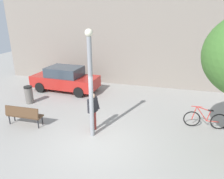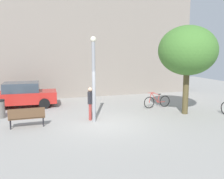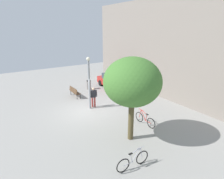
{
  "view_description": "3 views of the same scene",
  "coord_description": "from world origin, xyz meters",
  "px_view_note": "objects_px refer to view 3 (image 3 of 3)",
  "views": [
    {
      "loc": [
        2.29,
        -6.23,
        4.6
      ],
      "look_at": [
        0.06,
        1.95,
        1.53
      ],
      "focal_mm": 33.04,
      "sensor_mm": 36.0,
      "label": 1
    },
    {
      "loc": [
        -3.22,
        -11.28,
        3.49
      ],
      "look_at": [
        1.02,
        1.95,
        1.34
      ],
      "focal_mm": 40.26,
      "sensor_mm": 36.0,
      "label": 2
    },
    {
      "loc": [
        12.2,
        -5.65,
        6.27
      ],
      "look_at": [
        0.43,
        2.15,
        1.54
      ],
      "focal_mm": 29.79,
      "sensor_mm": 36.0,
      "label": 3
    }
  ],
  "objects_px": {
    "plaza_tree": "(132,82)",
    "bicycle_silver": "(133,161)",
    "lamppost": "(89,81)",
    "parked_car_red": "(113,81)",
    "person_by_lamppost": "(93,96)",
    "park_bench": "(74,91)",
    "bicycle_red": "(145,119)",
    "trash_bin": "(89,85)"
  },
  "relations": [
    {
      "from": "plaza_tree",
      "to": "bicycle_silver",
      "type": "height_order",
      "value": "plaza_tree"
    },
    {
      "from": "park_bench",
      "to": "parked_car_red",
      "type": "relative_size",
      "value": 0.38
    },
    {
      "from": "trash_bin",
      "to": "plaza_tree",
      "type": "bearing_deg",
      "value": -12.62
    },
    {
      "from": "lamppost",
      "to": "parked_car_red",
      "type": "height_order",
      "value": "lamppost"
    },
    {
      "from": "person_by_lamppost",
      "to": "bicycle_silver",
      "type": "bearing_deg",
      "value": -14.03
    },
    {
      "from": "park_bench",
      "to": "bicycle_silver",
      "type": "distance_m",
      "value": 10.43
    },
    {
      "from": "park_bench",
      "to": "trash_bin",
      "type": "height_order",
      "value": "trash_bin"
    },
    {
      "from": "bicycle_red",
      "to": "parked_car_red",
      "type": "height_order",
      "value": "parked_car_red"
    },
    {
      "from": "bicycle_silver",
      "to": "trash_bin",
      "type": "bearing_deg",
      "value": 162.85
    },
    {
      "from": "park_bench",
      "to": "plaza_tree",
      "type": "distance_m",
      "value": 8.88
    },
    {
      "from": "bicycle_red",
      "to": "trash_bin",
      "type": "bearing_deg",
      "value": 178.01
    },
    {
      "from": "lamppost",
      "to": "park_bench",
      "type": "height_order",
      "value": "lamppost"
    },
    {
      "from": "person_by_lamppost",
      "to": "bicycle_silver",
      "type": "distance_m",
      "value": 7.52
    },
    {
      "from": "bicycle_red",
      "to": "plaza_tree",
      "type": "bearing_deg",
      "value": -67.67
    },
    {
      "from": "park_bench",
      "to": "parked_car_red",
      "type": "height_order",
      "value": "parked_car_red"
    },
    {
      "from": "trash_bin",
      "to": "parked_car_red",
      "type": "bearing_deg",
      "value": 67.47
    },
    {
      "from": "bicycle_red",
      "to": "bicycle_silver",
      "type": "distance_m",
      "value": 4.26
    },
    {
      "from": "plaza_tree",
      "to": "parked_car_red",
      "type": "distance_m",
      "value": 10.21
    },
    {
      "from": "parked_car_red",
      "to": "person_by_lamppost",
      "type": "bearing_deg",
      "value": -50.67
    },
    {
      "from": "plaza_tree",
      "to": "lamppost",
      "type": "bearing_deg",
      "value": 179.91
    },
    {
      "from": "bicycle_silver",
      "to": "person_by_lamppost",
      "type": "bearing_deg",
      "value": 165.97
    },
    {
      "from": "lamppost",
      "to": "bicycle_red",
      "type": "xyz_separation_m",
      "value": [
        4.46,
        1.86,
        -1.92
      ]
    },
    {
      "from": "park_bench",
      "to": "plaza_tree",
      "type": "bearing_deg",
      "value": 0.08
    },
    {
      "from": "park_bench",
      "to": "bicycle_silver",
      "type": "xyz_separation_m",
      "value": [
        10.33,
        -1.41,
        -0.16
      ]
    },
    {
      "from": "park_bench",
      "to": "plaza_tree",
      "type": "relative_size",
      "value": 0.33
    },
    {
      "from": "lamppost",
      "to": "bicycle_red",
      "type": "distance_m",
      "value": 5.19
    },
    {
      "from": "bicycle_silver",
      "to": "trash_bin",
      "type": "distance_m",
      "value": 12.21
    },
    {
      "from": "person_by_lamppost",
      "to": "parked_car_red",
      "type": "height_order",
      "value": "person_by_lamppost"
    },
    {
      "from": "park_bench",
      "to": "bicycle_red",
      "type": "distance_m",
      "value": 7.85
    },
    {
      "from": "lamppost",
      "to": "person_by_lamppost",
      "type": "relative_size",
      "value": 2.5
    },
    {
      "from": "bicycle_red",
      "to": "bicycle_silver",
      "type": "relative_size",
      "value": 1.0
    },
    {
      "from": "person_by_lamppost",
      "to": "park_bench",
      "type": "xyz_separation_m",
      "value": [
        -3.06,
        -0.41,
        -0.42
      ]
    },
    {
      "from": "lamppost",
      "to": "plaza_tree",
      "type": "height_order",
      "value": "plaza_tree"
    },
    {
      "from": "person_by_lamppost",
      "to": "plaza_tree",
      "type": "xyz_separation_m",
      "value": [
        5.32,
        -0.39,
        2.52
      ]
    },
    {
      "from": "lamppost",
      "to": "bicycle_red",
      "type": "height_order",
      "value": "lamppost"
    },
    {
      "from": "lamppost",
      "to": "bicycle_silver",
      "type": "bearing_deg",
      "value": -11.29
    },
    {
      "from": "bicycle_silver",
      "to": "parked_car_red",
      "type": "height_order",
      "value": "parked_car_red"
    },
    {
      "from": "lamppost",
      "to": "trash_bin",
      "type": "distance_m",
      "value": 5.31
    },
    {
      "from": "bicycle_silver",
      "to": "park_bench",
      "type": "bearing_deg",
      "value": 172.22
    },
    {
      "from": "bicycle_red",
      "to": "bicycle_silver",
      "type": "height_order",
      "value": "same"
    },
    {
      "from": "lamppost",
      "to": "plaza_tree",
      "type": "distance_m",
      "value": 5.36
    },
    {
      "from": "lamppost",
      "to": "parked_car_red",
      "type": "relative_size",
      "value": 0.97
    }
  ]
}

